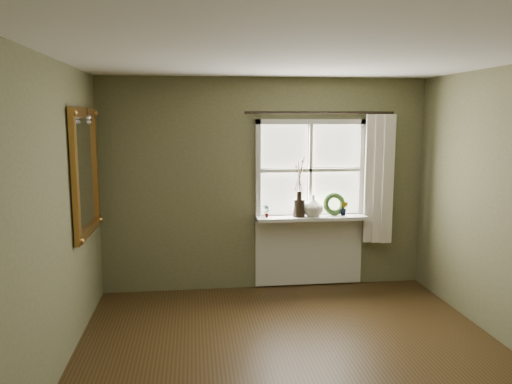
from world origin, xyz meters
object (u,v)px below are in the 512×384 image
at_px(dark_jug, 299,208).
at_px(wreath, 334,206).
at_px(gilt_mirror, 86,172).
at_px(cream_vase, 313,206).

distance_m(dark_jug, wreath, 0.46).
bearing_deg(wreath, dark_jug, -177.17).
distance_m(wreath, gilt_mirror, 2.95).
bearing_deg(wreath, gilt_mirror, -167.80).
relative_size(dark_jug, cream_vase, 0.82).
bearing_deg(dark_jug, gilt_mirror, -163.86).
bearing_deg(cream_vase, wreath, 8.16).
relative_size(dark_jug, gilt_mirror, 0.17).
distance_m(cream_vase, wreath, 0.28).
height_order(cream_vase, wreath, cream_vase).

